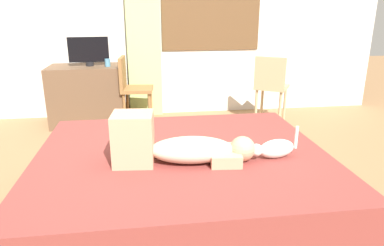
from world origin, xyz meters
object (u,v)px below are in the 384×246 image
person_lying (177,146)px  cup (108,63)px  cat (274,149)px  bed (182,180)px  chair_spare (271,84)px  chair_by_desk (131,86)px  desk (88,95)px  tv_monitor (89,51)px

person_lying → cup: bearing=105.5°
person_lying → cup: 2.35m
cat → person_lying: bearing=177.9°
bed → chair_spare: 2.32m
person_lying → cat: 0.67m
person_lying → chair_by_desk: (-0.35, 2.19, -0.04)m
bed → desk: bearing=113.8°
cup → bed: bearing=-72.1°
tv_monitor → cup: (0.22, -0.08, -0.14)m
bed → cat: bearing=-16.9°
desk → cup: size_ratio=9.75×
cup → chair_by_desk: chair_by_desk is taller
chair_by_desk → chair_spare: same height
desk → cup: bearing=-15.1°
bed → cup: 2.28m
cat → chair_spare: size_ratio=0.41×
tv_monitor → bed: bearing=-67.5°
tv_monitor → chair_spare: tv_monitor is taller
person_lying → desk: size_ratio=1.05×
chair_spare → desk: bearing=172.6°
cat → tv_monitor: bearing=122.7°
cat → chair_by_desk: 2.44m
tv_monitor → chair_spare: (2.24, -0.30, -0.41)m
cat → desk: desk is taller
desk → chair_by_desk: size_ratio=1.05×
tv_monitor → chair_by_desk: (0.50, -0.14, -0.41)m
desk → tv_monitor: bearing=0.0°
chair_spare → person_lying: bearing=-124.3°
bed → desk: desk is taller
bed → tv_monitor: (-0.90, 2.17, 0.71)m
bed → tv_monitor: size_ratio=4.38×
cat → chair_spare: 2.18m
cup → cat: bearing=-60.5°
person_lying → cat: size_ratio=2.66×
cat → chair_by_desk: (-1.02, 2.21, 0.00)m
bed → chair_by_desk: chair_by_desk is taller
bed → chair_spare: (1.34, 1.87, 0.29)m
chair_spare → chair_by_desk: bearing=174.9°
tv_monitor → chair_by_desk: size_ratio=0.56×
chair_by_desk → tv_monitor: bearing=163.8°
person_lying → chair_by_desk: bearing=99.1°
tv_monitor → cat: bearing=-57.3°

